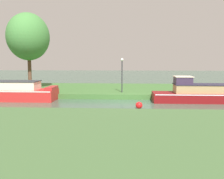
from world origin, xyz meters
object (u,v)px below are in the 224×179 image
(red_barge, at_px, (18,92))
(maroon_narrowboat, at_px, (210,94))
(lamp_post, at_px, (122,71))
(willow_tree_left, at_px, (28,37))
(channel_buoy, at_px, (139,105))
(mooring_post_near, at_px, (40,89))

(red_barge, xyz_separation_m, maroon_narrowboat, (14.86, 0.00, -0.02))
(maroon_narrowboat, relative_size, lamp_post, 2.94)
(maroon_narrowboat, relative_size, willow_tree_left, 1.20)
(channel_buoy, bearing_deg, mooring_post_near, 152.05)
(maroon_narrowboat, bearing_deg, channel_buoy, -150.65)
(mooring_post_near, relative_size, channel_buoy, 1.70)
(maroon_narrowboat, height_order, willow_tree_left, willow_tree_left)
(maroon_narrowboat, xyz_separation_m, lamp_post, (-6.72, 2.31, 1.60))
(willow_tree_left, distance_m, channel_buoy, 13.68)
(lamp_post, height_order, mooring_post_near, lamp_post)
(channel_buoy, bearing_deg, willow_tree_left, 143.14)
(mooring_post_near, bearing_deg, channel_buoy, -27.95)
(red_barge, height_order, maroon_narrowboat, maroon_narrowboat)
(red_barge, relative_size, channel_buoy, 13.05)
(lamp_post, bearing_deg, channel_buoy, -77.00)
(lamp_post, xyz_separation_m, channel_buoy, (1.24, -5.39, -2.01))
(maroon_narrowboat, xyz_separation_m, mooring_post_near, (-13.54, 1.20, 0.15))
(mooring_post_near, bearing_deg, willow_tree_left, 122.07)
(maroon_narrowboat, height_order, mooring_post_near, maroon_narrowboat)
(willow_tree_left, height_order, channel_buoy, willow_tree_left)
(maroon_narrowboat, xyz_separation_m, willow_tree_left, (-15.63, 4.54, 4.69))
(willow_tree_left, xyz_separation_m, channel_buoy, (10.16, -7.61, -5.10))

